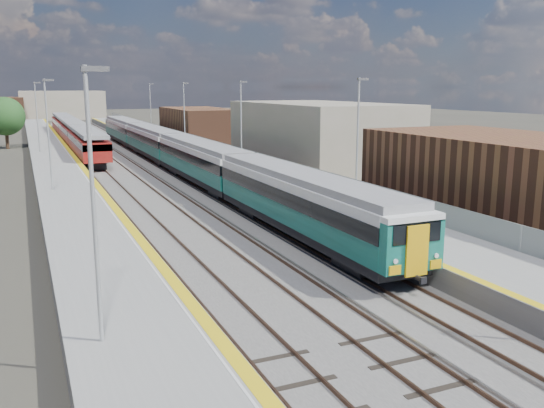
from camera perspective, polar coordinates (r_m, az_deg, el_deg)
ground at (r=59.34m, az=-11.74°, el=3.56°), size 320.00×320.00×0.00m
ballast_bed at (r=61.37m, az=-14.28°, el=3.73°), size 10.50×155.00×0.06m
tracks at (r=63.10m, az=-14.00°, el=4.02°), size 8.96×160.00×0.17m
platform_right at (r=62.91m, az=-7.51°, el=4.63°), size 4.70×155.00×8.52m
platform_left at (r=60.62m, az=-20.66°, el=3.72°), size 4.30×155.00×8.52m
green_train at (r=56.66m, az=-9.75°, el=5.41°), size 2.71×75.53×2.98m
red_train at (r=83.09m, az=-19.12°, el=6.78°), size 2.69×54.62×3.40m
tree_c at (r=82.88m, az=-24.94°, el=7.88°), size 4.97×4.97×6.73m
tree_d at (r=81.60m, az=1.14°, el=8.65°), size 4.56×4.56×6.18m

